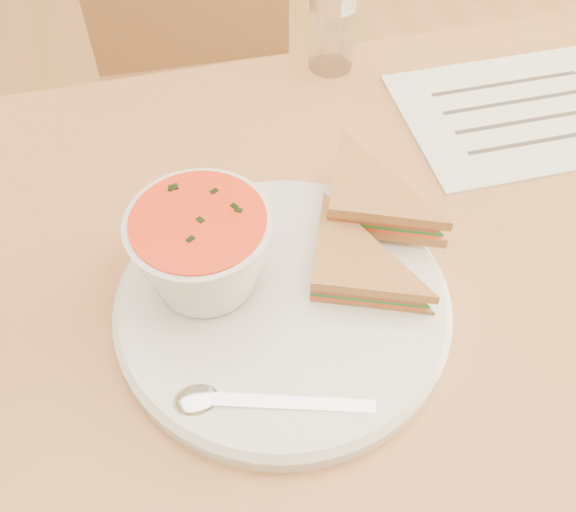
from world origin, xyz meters
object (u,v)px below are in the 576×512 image
object	(u,v)px
soup_bowl	(203,254)
condiment_shaker	(332,29)
dining_table	(365,422)
chair_far	(206,114)
plate	(283,305)

from	to	relation	value
soup_bowl	condiment_shaker	xyz separation A→B (m)	(0.21, 0.31, -0.01)
dining_table	soup_bowl	xyz separation A→B (m)	(-0.19, 0.00, 0.43)
chair_far	condiment_shaker	world-z (taller)	chair_far
dining_table	plate	world-z (taller)	plate
soup_bowl	condiment_shaker	distance (m)	0.37
plate	condiment_shaker	size ratio (longest dim) A/B	2.89
dining_table	condiment_shaker	world-z (taller)	condiment_shaker
plate	soup_bowl	xyz separation A→B (m)	(-0.06, 0.03, 0.05)
chair_far	plate	distance (m)	0.74
condiment_shaker	soup_bowl	bearing A→B (deg)	-123.91
dining_table	condiment_shaker	distance (m)	0.53
dining_table	plate	bearing A→B (deg)	-166.47
plate	soup_bowl	world-z (taller)	soup_bowl
dining_table	soup_bowl	size ratio (longest dim) A/B	8.26
chair_far	plate	bearing A→B (deg)	91.20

